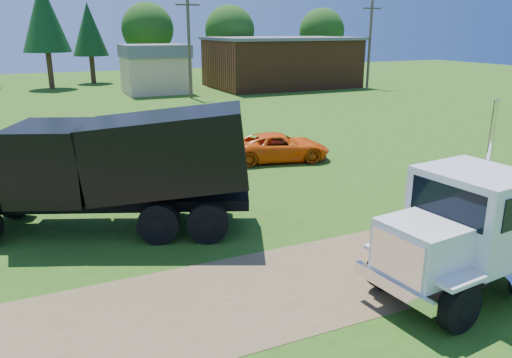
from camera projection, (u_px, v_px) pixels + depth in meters
name	position (u px, v px, depth m)	size (l,w,h in m)	color
ground	(371.00, 267.00, 13.57)	(140.00, 140.00, 0.00)	#275913
dirt_track	(371.00, 267.00, 13.57)	(120.00, 4.20, 0.01)	brown
white_semi_tractor	(474.00, 231.00, 11.98)	(7.67, 3.26, 4.55)	black
black_dump_truck	(116.00, 164.00, 15.55)	(9.16, 5.82, 3.95)	black
orange_pickup	(279.00, 147.00, 24.32)	(2.23, 4.85, 1.35)	#F1580B
spectator_b	(197.00, 166.00, 20.27)	(0.82, 0.64, 1.68)	#999999
brick_building	(281.00, 62.00, 54.77)	(15.40, 10.40, 5.30)	brown
tan_shed	(155.00, 68.00, 49.24)	(6.20, 5.40, 4.70)	tan
utility_poles	(189.00, 46.00, 45.03)	(42.20, 0.28, 9.00)	#443126
tree_row	(123.00, 30.00, 56.71)	(56.56, 11.08, 10.99)	#382117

